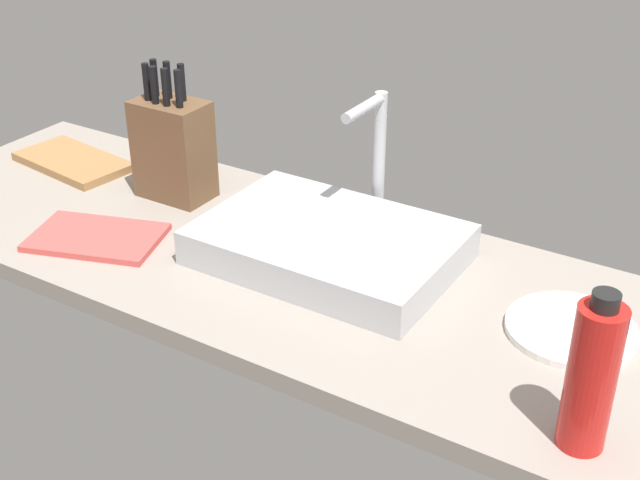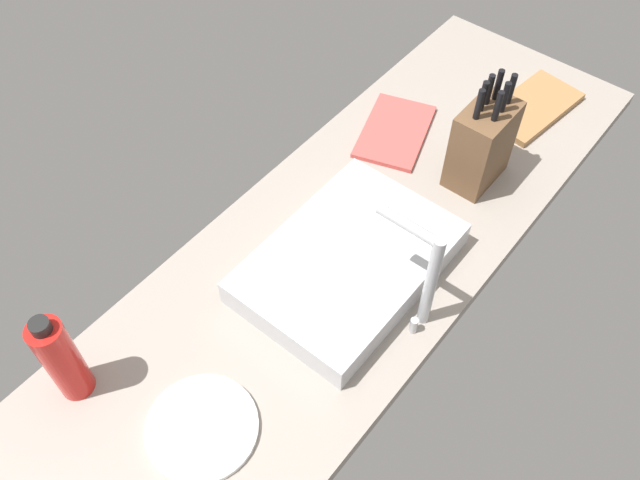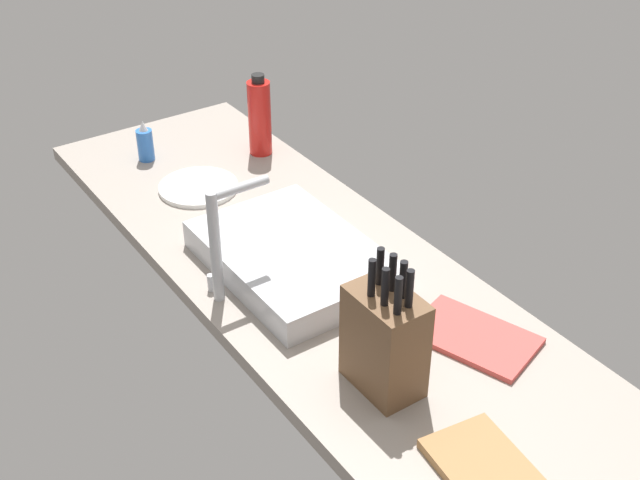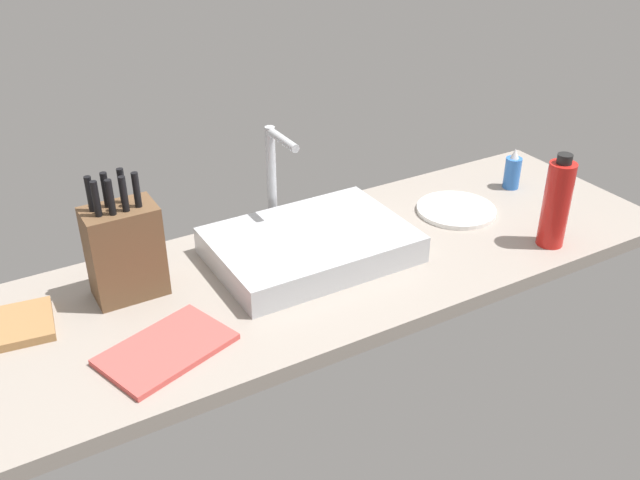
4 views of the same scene
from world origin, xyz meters
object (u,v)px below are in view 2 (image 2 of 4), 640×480
at_px(knife_block, 482,144).
at_px(dish_towel, 395,131).
at_px(sink_basin, 348,263).
at_px(cutting_board, 532,107).
at_px(dinner_plate, 202,428).
at_px(water_bottle, 61,359).
at_px(faucet, 425,272).

distance_m(knife_block, dish_towel, 0.25).
relative_size(sink_basin, cutting_board, 1.69).
bearing_deg(dinner_plate, dish_towel, -168.41).
height_order(sink_basin, water_bottle, water_bottle).
distance_m(faucet, cutting_board, 0.73).
bearing_deg(cutting_board, water_bottle, -13.38).
relative_size(cutting_board, water_bottle, 1.14).
bearing_deg(knife_block, water_bottle, -17.39).
bearing_deg(knife_block, sink_basin, -8.54).
xyz_separation_m(faucet, dinner_plate, (0.44, -0.16, -0.15)).
height_order(knife_block, cutting_board, knife_block).
xyz_separation_m(faucet, water_bottle, (0.53, -0.41, -0.05)).
height_order(sink_basin, dish_towel, sink_basin).
relative_size(sink_basin, dinner_plate, 2.18).
bearing_deg(sink_basin, knife_block, 171.20).
bearing_deg(dinner_plate, cutting_board, 177.44).
xyz_separation_m(knife_block, dinner_plate, (0.85, -0.06, -0.10)).
height_order(sink_basin, faucet, faucet).
bearing_deg(knife_block, faucet, 15.30).
bearing_deg(knife_block, dinner_plate, -3.49).
height_order(cutting_board, dinner_plate, cutting_board).
bearing_deg(cutting_board, knife_block, 0.85).
bearing_deg(dinner_plate, faucet, 159.59).
relative_size(sink_basin, knife_block, 1.61).
xyz_separation_m(knife_block, water_bottle, (0.94, -0.30, 0.00)).
relative_size(faucet, water_bottle, 1.12).
bearing_deg(dish_towel, dinner_plate, 11.59).
bearing_deg(water_bottle, dish_towel, 175.87).
xyz_separation_m(water_bottle, dish_towel, (-0.94, 0.07, -0.10)).
height_order(sink_basin, dinner_plate, sink_basin).
height_order(faucet, cutting_board, faucet).
relative_size(dinner_plate, dish_towel, 0.86).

